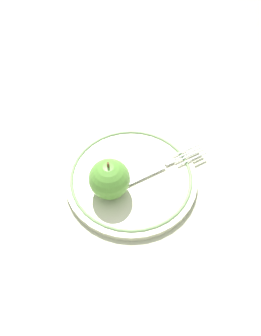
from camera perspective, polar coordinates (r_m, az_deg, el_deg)
The scene contains 4 objects.
ground_plane at distance 0.63m, azimuth 1.32°, elevation -1.73°, with size 2.00×2.00×0.00m, color #A8AD8A.
plate at distance 0.62m, azimuth 0.00°, elevation -1.49°, with size 0.25×0.25×0.02m.
apple_red_whole at distance 0.57m, azimuth -3.69°, elevation -1.92°, with size 0.07×0.07×0.08m.
fork at distance 0.62m, azimuth 5.06°, elevation -0.04°, with size 0.19×0.04×0.00m.
Camera 1 is at (-0.15, -0.32, 0.52)m, focal length 35.00 mm.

